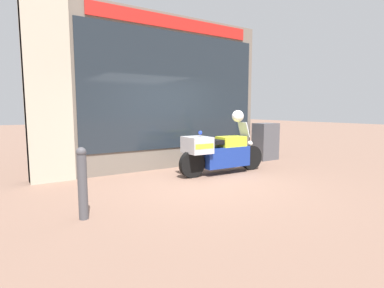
{
  "coord_description": "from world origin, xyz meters",
  "views": [
    {
      "loc": [
        -3.63,
        -5.22,
        1.59
      ],
      "look_at": [
        0.39,
        0.99,
        0.72
      ],
      "focal_mm": 28.0,
      "sensor_mm": 36.0,
      "label": 1
    }
  ],
  "objects_px": {
    "utility_cabinet": "(265,141)",
    "street_bollard": "(82,182)",
    "paramedic_motorcycle": "(219,152)",
    "white_helmet": "(238,116)"
  },
  "relations": [
    {
      "from": "paramedic_motorcycle",
      "to": "utility_cabinet",
      "type": "relative_size",
      "value": 2.13
    },
    {
      "from": "paramedic_motorcycle",
      "to": "white_helmet",
      "type": "xyz_separation_m",
      "value": [
        0.58,
        -0.02,
        0.86
      ]
    },
    {
      "from": "utility_cabinet",
      "to": "street_bollard",
      "type": "relative_size",
      "value": 1.09
    },
    {
      "from": "paramedic_motorcycle",
      "to": "street_bollard",
      "type": "xyz_separation_m",
      "value": [
        -3.52,
        -1.35,
        -0.0
      ]
    },
    {
      "from": "utility_cabinet",
      "to": "white_helmet",
      "type": "xyz_separation_m",
      "value": [
        -1.99,
        -0.92,
        0.84
      ]
    },
    {
      "from": "paramedic_motorcycle",
      "to": "white_helmet",
      "type": "height_order",
      "value": "white_helmet"
    },
    {
      "from": "paramedic_motorcycle",
      "to": "street_bollard",
      "type": "height_order",
      "value": "paramedic_motorcycle"
    },
    {
      "from": "paramedic_motorcycle",
      "to": "utility_cabinet",
      "type": "height_order",
      "value": "paramedic_motorcycle"
    },
    {
      "from": "white_helmet",
      "to": "street_bollard",
      "type": "relative_size",
      "value": 0.28
    },
    {
      "from": "utility_cabinet",
      "to": "white_helmet",
      "type": "relative_size",
      "value": 3.87
    }
  ]
}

